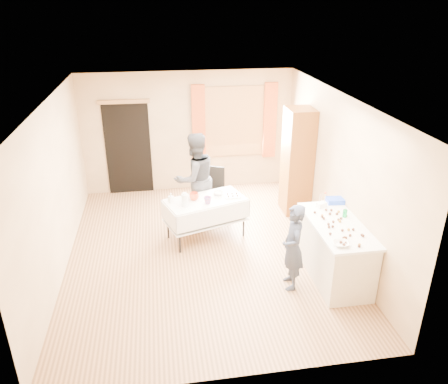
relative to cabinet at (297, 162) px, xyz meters
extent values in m
cube|color=#9E7047|center=(-1.99, -1.28, -1.06)|extent=(4.50, 5.50, 0.02)
cube|color=white|center=(-1.99, -1.28, 1.56)|extent=(4.50, 5.50, 0.02)
cube|color=tan|center=(-1.99, 1.48, 0.25)|extent=(4.50, 0.02, 2.60)
cube|color=tan|center=(-1.99, -4.04, 0.25)|extent=(4.50, 0.02, 2.60)
cube|color=tan|center=(-4.25, -1.28, 0.25)|extent=(0.02, 5.50, 2.60)
cube|color=tan|center=(0.27, -1.28, 0.25)|extent=(0.02, 5.50, 2.60)
cube|color=olive|center=(-0.99, 1.44, 0.45)|extent=(1.32, 0.06, 1.52)
cube|color=white|center=(-0.99, 1.42, 0.45)|extent=(1.20, 0.02, 1.40)
cube|color=#B3491F|center=(-1.77, 1.39, 0.45)|extent=(0.28, 0.06, 1.65)
cube|color=#B3491F|center=(-0.21, 1.39, 0.45)|extent=(0.28, 0.06, 1.65)
cube|color=black|center=(-3.29, 1.45, -0.05)|extent=(0.95, 0.04, 2.00)
cube|color=olive|center=(-3.29, 1.42, 0.97)|extent=(1.05, 0.06, 0.08)
cube|color=brown|center=(0.00, 0.00, 0.00)|extent=(0.50, 0.60, 2.09)
cube|color=beige|center=(-0.10, -2.30, -0.62)|extent=(0.68, 1.51, 0.86)
cube|color=silver|center=(-0.10, -2.30, -0.16)|extent=(0.75, 1.57, 0.04)
cube|color=silver|center=(-1.90, -0.81, -0.32)|extent=(1.50, 1.07, 0.04)
cube|color=black|center=(-1.65, 0.10, -0.63)|extent=(0.51, 0.51, 0.06)
cube|color=black|center=(-1.58, 0.26, -0.38)|extent=(0.37, 0.20, 0.55)
imported|color=#22293B|center=(-0.82, -2.45, -0.38)|extent=(0.53, 0.39, 1.33)
imported|color=black|center=(-2.01, -0.14, -0.17)|extent=(1.37, 1.33, 1.75)
cylinder|color=#0D953A|center=(0.08, -2.11, -0.07)|extent=(0.08, 0.08, 0.12)
imported|color=white|center=(-0.30, -2.89, -0.11)|extent=(0.26, 0.26, 0.05)
cube|color=white|center=(-0.14, -1.72, -0.10)|extent=(0.18, 0.15, 0.08)
cube|color=blue|center=(0.15, -1.61, -0.10)|extent=(0.32, 0.23, 0.08)
cylinder|color=silver|center=(-2.27, -1.02, -0.19)|extent=(0.15, 0.15, 0.22)
imported|color=#DD4D22|center=(-2.10, -0.80, -0.23)|extent=(0.21, 0.21, 0.13)
imported|color=red|center=(-1.88, -0.99, -0.23)|extent=(0.25, 0.25, 0.12)
imported|color=white|center=(-1.65, -0.65, -0.27)|extent=(0.28, 0.28, 0.06)
cube|color=white|center=(-1.41, -0.77, -0.29)|extent=(0.29, 0.21, 0.02)
imported|color=white|center=(-2.50, -0.84, -0.21)|extent=(0.15, 0.15, 0.17)
sphere|color=#3F2314|center=(-0.06, -2.27, -0.11)|extent=(0.04, 0.04, 0.04)
sphere|color=black|center=(-0.26, -2.33, -0.11)|extent=(0.04, 0.04, 0.04)
sphere|color=black|center=(0.11, -2.11, -0.11)|extent=(0.04, 0.04, 0.04)
sphere|color=black|center=(-0.04, -1.89, -0.11)|extent=(0.04, 0.04, 0.04)
sphere|color=black|center=(0.09, -2.72, -0.11)|extent=(0.04, 0.04, 0.04)
sphere|color=black|center=(-0.08, -2.98, -0.11)|extent=(0.04, 0.04, 0.04)
sphere|color=#3F2314|center=(-0.06, -2.94, -0.11)|extent=(0.04, 0.04, 0.04)
sphere|color=black|center=(-0.28, -2.84, -0.11)|extent=(0.04, 0.04, 0.04)
sphere|color=black|center=(-0.13, -2.53, -0.11)|extent=(0.04, 0.04, 0.04)
sphere|color=black|center=(-0.20, -2.74, -0.11)|extent=(0.04, 0.04, 0.04)
sphere|color=black|center=(-0.17, -2.74, -0.11)|extent=(0.04, 0.04, 0.04)
sphere|color=black|center=(-0.01, -2.03, -0.11)|extent=(0.04, 0.04, 0.04)
sphere|color=#3F2314|center=(-0.21, -2.79, -0.11)|extent=(0.04, 0.04, 0.04)
sphere|color=black|center=(-0.34, -2.60, -0.11)|extent=(0.04, 0.04, 0.04)
sphere|color=black|center=(-0.12, -1.87, -0.11)|extent=(0.04, 0.04, 0.04)
sphere|color=black|center=(-0.16, -2.26, -0.11)|extent=(0.04, 0.04, 0.04)
sphere|color=black|center=(-0.06, -2.21, -0.11)|extent=(0.04, 0.04, 0.04)
sphere|color=black|center=(0.03, -2.53, -0.11)|extent=(0.04, 0.04, 0.04)
sphere|color=#3F2314|center=(-0.25, -2.04, -0.11)|extent=(0.04, 0.04, 0.04)
sphere|color=black|center=(-0.22, -2.40, -0.11)|extent=(0.04, 0.04, 0.04)
sphere|color=black|center=(-0.22, -2.87, -0.11)|extent=(0.04, 0.04, 0.04)
sphere|color=black|center=(-0.28, -2.41, -0.11)|extent=(0.04, 0.04, 0.04)
sphere|color=black|center=(-0.08, -2.68, -0.11)|extent=(0.04, 0.04, 0.04)
sphere|color=black|center=(-0.18, -2.73, -0.11)|extent=(0.04, 0.04, 0.04)
sphere|color=#3F2314|center=(-0.04, -2.53, -0.11)|extent=(0.04, 0.04, 0.04)
sphere|color=black|center=(-0.21, -2.90, -0.11)|extent=(0.04, 0.04, 0.04)
sphere|color=black|center=(-0.33, -1.93, -0.11)|extent=(0.04, 0.04, 0.04)
sphere|color=black|center=(-0.26, -2.08, -0.11)|extent=(0.04, 0.04, 0.04)
sphere|color=black|center=(0.09, -2.70, -0.11)|extent=(0.04, 0.04, 0.04)
sphere|color=black|center=(-0.27, -2.91, -0.11)|extent=(0.04, 0.04, 0.04)
sphere|color=#3F2314|center=(0.05, -1.96, -0.11)|extent=(0.04, 0.04, 0.04)
sphere|color=black|center=(-0.11, -2.01, -0.11)|extent=(0.04, 0.04, 0.04)
sphere|color=black|center=(-0.26, -2.14, -0.11)|extent=(0.04, 0.04, 0.04)
sphere|color=black|center=(0.00, -2.18, -0.11)|extent=(0.04, 0.04, 0.04)
camera|label=1|loc=(-2.65, -7.65, 2.94)|focal=35.00mm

